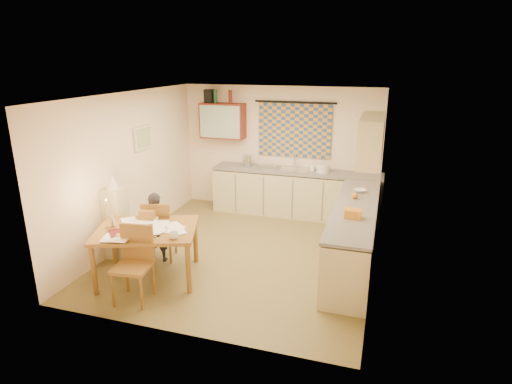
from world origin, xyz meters
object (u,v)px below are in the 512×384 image
(dining_table, at_px, (148,253))
(shelf_stand, at_px, (117,223))
(counter_right, at_px, (354,235))
(counter_back, at_px, (296,193))
(stove, at_px, (347,263))
(person, at_px, (156,227))
(chair_far, at_px, (161,241))

(dining_table, relative_size, shelf_stand, 1.44)
(counter_right, bearing_deg, shelf_stand, -166.01)
(counter_back, bearing_deg, stove, -65.00)
(counter_back, distance_m, stove, 3.04)
(counter_back, bearing_deg, shelf_stand, -130.04)
(counter_right, relative_size, shelf_stand, 2.61)
(dining_table, bearing_deg, counter_back, 45.90)
(counter_right, xyz_separation_m, person, (-2.89, -0.81, 0.10))
(counter_back, xyz_separation_m, shelf_stand, (-2.26, -2.68, 0.11))
(stove, relative_size, person, 0.82)
(chair_far, relative_size, shelf_stand, 0.85)
(stove, xyz_separation_m, person, (-2.89, 0.14, 0.10))
(stove, bearing_deg, counter_right, 90.00)
(counter_right, bearing_deg, stove, -90.00)
(chair_far, bearing_deg, counter_right, 179.47)
(person, relative_size, shelf_stand, 0.98)
(chair_far, height_order, person, person)
(chair_far, bearing_deg, person, 55.45)
(counter_right, relative_size, chair_far, 3.07)
(person, bearing_deg, counter_right, -175.19)
(person, bearing_deg, shelf_stand, -4.41)
(counter_back, xyz_separation_m, chair_far, (-1.59, -2.55, -0.15))
(counter_right, xyz_separation_m, shelf_stand, (-3.54, -0.88, 0.11))
(counter_right, distance_m, stove, 0.95)
(counter_right, relative_size, dining_table, 1.82)
(counter_back, relative_size, dining_table, 2.03)
(stove, xyz_separation_m, shelf_stand, (-3.54, 0.07, 0.11))
(chair_far, height_order, shelf_stand, shelf_stand)
(counter_back, bearing_deg, chair_far, -121.89)
(counter_right, xyz_separation_m, stove, (0.00, -0.95, -0.00))
(dining_table, bearing_deg, person, 87.71)
(stove, height_order, dining_table, stove)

